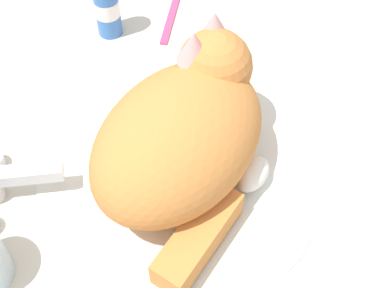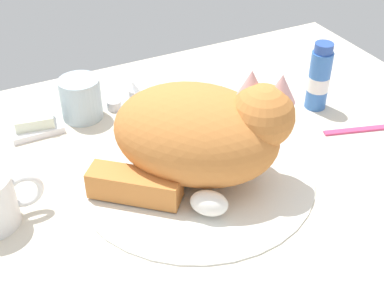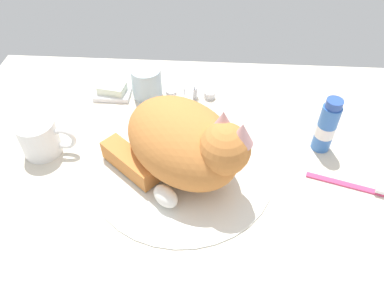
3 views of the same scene
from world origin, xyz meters
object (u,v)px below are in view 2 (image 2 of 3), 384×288
(cat, at_px, (203,133))
(toothbrush, at_px, (371,127))
(soap_bar, at_px, (34,120))
(faucet, at_px, (141,97))
(toothpaste_bottle, at_px, (319,78))
(rinse_cup, at_px, (81,99))

(cat, height_order, toothbrush, cat)
(cat, height_order, soap_bar, cat)
(faucet, xyz_separation_m, soap_bar, (-0.20, 0.01, -0.00))
(toothpaste_bottle, xyz_separation_m, toothbrush, (0.04, -0.11, -0.06))
(faucet, height_order, toothbrush, faucet)
(faucet, relative_size, toothbrush, 0.83)
(cat, bearing_deg, rinse_cup, 114.80)
(faucet, relative_size, soap_bar, 1.88)
(faucet, relative_size, toothpaste_bottle, 0.95)
(rinse_cup, relative_size, soap_bar, 1.17)
(faucet, bearing_deg, cat, -88.03)
(rinse_cup, bearing_deg, cat, -65.20)
(rinse_cup, height_order, toothbrush, rinse_cup)
(rinse_cup, distance_m, soap_bar, 0.09)
(rinse_cup, xyz_separation_m, soap_bar, (-0.09, -0.01, -0.02))
(faucet, bearing_deg, soap_bar, 176.55)
(cat, distance_m, rinse_cup, 0.29)
(rinse_cup, xyz_separation_m, toothpaste_bottle, (0.41, -0.16, 0.02))
(soap_bar, bearing_deg, toothpaste_bottle, -17.50)
(cat, height_order, rinse_cup, cat)
(faucet, bearing_deg, rinse_cup, 170.58)
(rinse_cup, bearing_deg, soap_bar, -176.03)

